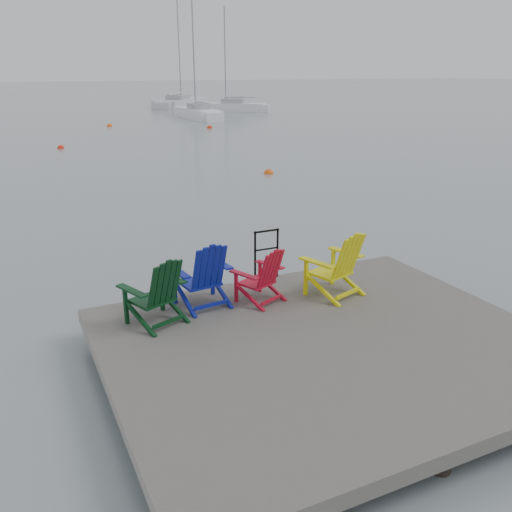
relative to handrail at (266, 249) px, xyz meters
name	(u,v)px	position (x,y,z in m)	size (l,w,h in m)	color
ground	(327,371)	(-0.25, -2.45, -1.04)	(400.00, 400.00, 0.00)	slate
dock	(328,349)	(-0.25, -2.45, -0.69)	(6.00, 5.00, 1.40)	#2D2B28
handrail	(266,249)	(0.00, 0.00, 0.00)	(0.48, 0.04, 0.90)	black
chair_green	(157,291)	(-2.23, -0.95, -0.02)	(0.99, 0.95, 1.03)	black
chair_blue	(203,274)	(-1.42, -0.65, 0.00)	(0.92, 0.86, 1.07)	#0D198F
chair_red	(262,275)	(-0.52, -0.89, -0.08)	(0.88, 0.84, 0.91)	#B60D25
chair_yellow	(337,263)	(0.70, -1.18, 0.02)	(1.04, 0.99, 1.11)	yellow
sailboat_near	(197,114)	(12.16, 37.96, -0.69)	(1.97, 7.52, 10.50)	white
sailboat_mid	(180,103)	(15.62, 53.72, -0.69)	(8.41, 9.79, 13.97)	silver
sailboat_far	(230,108)	(17.68, 43.83, -0.69)	(6.90, 5.61, 10.01)	white
buoy_a	(269,174)	(5.86, 11.56, -1.04)	(0.39, 0.39, 0.39)	#F75B0E
buoy_b	(61,148)	(-0.91, 23.01, -1.04)	(0.37, 0.37, 0.37)	red
buoy_c	(110,126)	(3.81, 33.89, -1.04)	(0.40, 0.40, 0.40)	#F95D0E
buoy_d	(210,128)	(10.05, 29.41, -1.04)	(0.40, 0.40, 0.40)	red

